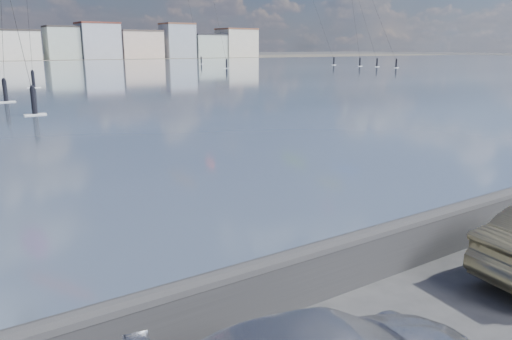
% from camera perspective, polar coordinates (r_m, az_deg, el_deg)
% --- Properties ---
extents(seawall, '(400.00, 0.36, 1.08)m').
position_cam_1_polar(seawall, '(8.41, -0.70, -13.51)').
color(seawall, '#28282B').
rests_on(seawall, ground).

